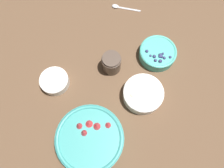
{
  "coord_description": "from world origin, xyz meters",
  "views": [
    {
      "loc": [
        -0.23,
        -0.24,
        0.85
      ],
      "look_at": [
        -0.03,
        -0.03,
        0.04
      ],
      "focal_mm": 35.0,
      "sensor_mm": 36.0,
      "label": 1
    }
  ],
  "objects_px": {
    "bowl_cream": "(54,81)",
    "jar_chocolate": "(111,63)",
    "bowl_strawberries": "(90,139)",
    "bowl_blueberries": "(158,53)",
    "bowl_bananas": "(143,94)"
  },
  "relations": [
    {
      "from": "bowl_blueberries",
      "to": "bowl_strawberries",
      "type": "bearing_deg",
      "value": -171.93
    },
    {
      "from": "bowl_bananas",
      "to": "bowl_cream",
      "type": "bearing_deg",
      "value": 126.32
    },
    {
      "from": "bowl_strawberries",
      "to": "bowl_blueberries",
      "type": "relative_size",
      "value": 1.59
    },
    {
      "from": "bowl_strawberries",
      "to": "bowl_blueberries",
      "type": "bearing_deg",
      "value": 8.07
    },
    {
      "from": "bowl_bananas",
      "to": "bowl_cream",
      "type": "relative_size",
      "value": 1.36
    },
    {
      "from": "bowl_cream",
      "to": "jar_chocolate",
      "type": "bearing_deg",
      "value": -27.24
    },
    {
      "from": "bowl_strawberries",
      "to": "bowl_cream",
      "type": "relative_size",
      "value": 2.12
    },
    {
      "from": "bowl_bananas",
      "to": "bowl_strawberries",
      "type": "bearing_deg",
      "value": 176.24
    },
    {
      "from": "bowl_blueberries",
      "to": "jar_chocolate",
      "type": "bearing_deg",
      "value": 150.63
    },
    {
      "from": "bowl_bananas",
      "to": "bowl_blueberries",
      "type": "bearing_deg",
      "value": 24.24
    },
    {
      "from": "bowl_bananas",
      "to": "jar_chocolate",
      "type": "relative_size",
      "value": 1.83
    },
    {
      "from": "bowl_blueberries",
      "to": "bowl_bananas",
      "type": "bearing_deg",
      "value": -155.76
    },
    {
      "from": "bowl_strawberries",
      "to": "jar_chocolate",
      "type": "xyz_separation_m",
      "value": [
        0.27,
        0.16,
        -0.0
      ]
    },
    {
      "from": "bowl_blueberries",
      "to": "bowl_bananas",
      "type": "distance_m",
      "value": 0.2
    },
    {
      "from": "bowl_strawberries",
      "to": "bowl_bananas",
      "type": "relative_size",
      "value": 1.55
    }
  ]
}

